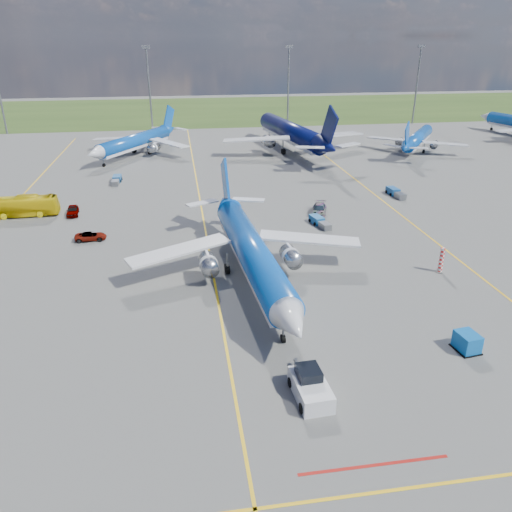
{
  "coord_description": "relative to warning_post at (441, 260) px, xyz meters",
  "views": [
    {
      "loc": [
        -3.1,
        -40.21,
        25.09
      ],
      "look_at": [
        4.27,
        6.89,
        4.0
      ],
      "focal_mm": 35.0,
      "sensor_mm": 36.0,
      "label": 1
    }
  ],
  "objects": [
    {
      "name": "ground",
      "position": [
        -26.0,
        -8.0,
        -1.5
      ],
      "size": [
        400.0,
        400.0,
        0.0
      ],
      "primitive_type": "plane",
      "color": "#5A5A58",
      "rests_on": "ground"
    },
    {
      "name": "grass_strip",
      "position": [
        -26.0,
        142.0,
        -1.5
      ],
      "size": [
        400.0,
        80.0,
        0.01
      ],
      "primitive_type": "cube",
      "color": "#2D4719",
      "rests_on": "ground"
    },
    {
      "name": "taxiway_lines",
      "position": [
        -25.83,
        19.7,
        -1.49
      ],
      "size": [
        60.25,
        160.0,
        0.02
      ],
      "color": "yellow",
      "rests_on": "ground"
    },
    {
      "name": "floodlight_masts",
      "position": [
        -16.0,
        102.0,
        11.06
      ],
      "size": [
        202.2,
        0.5,
        22.7
      ],
      "color": "slate",
      "rests_on": "ground"
    },
    {
      "name": "warning_post",
      "position": [
        0.0,
        0.0,
        0.0
      ],
      "size": [
        0.5,
        0.5,
        3.0
      ],
      "primitive_type": "cylinder",
      "color": "red",
      "rests_on": "ground"
    },
    {
      "name": "bg_jet_nnw",
      "position": [
        -38.61,
        68.31,
        -1.5
      ],
      "size": [
        40.99,
        43.89,
        9.2
      ],
      "primitive_type": null,
      "rotation": [
        0.0,
        0.0,
        -0.54
      ],
      "color": "#0C4BAD",
      "rests_on": "ground"
    },
    {
      "name": "bg_jet_n",
      "position": [
        -2.58,
        68.11,
        -1.5
      ],
      "size": [
        43.05,
        52.68,
        12.55
      ],
      "primitive_type": null,
      "rotation": [
        0.0,
        0.0,
        3.29
      ],
      "color": "#080E44",
      "rests_on": "ground"
    },
    {
      "name": "bg_jet_ne",
      "position": [
        27.2,
        63.52,
        -1.5
      ],
      "size": [
        39.12,
        40.83,
        8.51
      ],
      "primitive_type": null,
      "rotation": [
        0.0,
        0.0,
        2.51
      ],
      "color": "#0C4BAD",
      "rests_on": "ground"
    },
    {
      "name": "main_airliner",
      "position": [
        -21.83,
        1.22,
        -1.5
      ],
      "size": [
        31.64,
        40.01,
        9.95
      ],
      "primitive_type": null,
      "rotation": [
        0.0,
        0.0,
        0.07
      ],
      "color": "#0C4BAD",
      "rests_on": "ground"
    },
    {
      "name": "pushback_tug",
      "position": [
        -20.36,
        -18.82,
        -0.63
      ],
      "size": [
        2.63,
        6.43,
        2.16
      ],
      "rotation": [
        0.0,
        0.0,
        0.06
      ],
      "color": "silver",
      "rests_on": "ground"
    },
    {
      "name": "uld_container",
      "position": [
        -5.39,
        -15.03,
        -0.68
      ],
      "size": [
        1.91,
        2.26,
        1.64
      ],
      "primitive_type": "cube",
      "rotation": [
        0.0,
        0.0,
        0.14
      ],
      "color": "#0C5DB1",
      "rests_on": "ground"
    },
    {
      "name": "apron_bus",
      "position": [
        -53.23,
        28.14,
        0.06
      ],
      "size": [
        11.24,
        2.93,
        3.11
      ],
      "primitive_type": "imported",
      "rotation": [
        0.0,
        0.0,
        1.6
      ],
      "color": "yellow",
      "rests_on": "ground"
    },
    {
      "name": "service_car_a",
      "position": [
        -45.58,
        27.53,
        -0.79
      ],
      "size": [
        2.08,
        4.3,
        1.41
      ],
      "primitive_type": "imported",
      "rotation": [
        0.0,
        0.0,
        0.1
      ],
      "color": "#999999",
      "rests_on": "ground"
    },
    {
      "name": "service_car_b",
      "position": [
        -41.37,
        16.43,
        -0.93
      ],
      "size": [
        4.19,
        2.13,
        1.13
      ],
      "primitive_type": "imported",
      "rotation": [
        0.0,
        0.0,
        1.63
      ],
      "color": "#999999",
      "rests_on": "ground"
    },
    {
      "name": "service_car_c",
      "position": [
        -8.32,
        22.06,
        -0.75
      ],
      "size": [
        3.68,
        5.56,
        1.5
      ],
      "primitive_type": "imported",
      "rotation": [
        0.0,
        0.0,
        -0.34
      ],
      "color": "#999999",
      "rests_on": "ground"
    },
    {
      "name": "baggage_tug_w",
      "position": [
        -9.55,
        17.31,
        -1.0
      ],
      "size": [
        2.28,
        4.95,
        1.08
      ],
      "rotation": [
        0.0,
        0.0,
        0.22
      ],
      "color": "#1A5D9D",
      "rests_on": "ground"
    },
    {
      "name": "baggage_tug_c",
      "position": [
        -40.79,
        45.28,
        -0.98
      ],
      "size": [
        1.5,
        5.01,
        1.12
      ],
      "rotation": [
        0.0,
        0.0,
        -0.03
      ],
      "color": "#174F8B",
      "rests_on": "ground"
    },
    {
      "name": "baggage_tug_e",
      "position": [
        7.15,
        29.35,
        -0.96
      ],
      "size": [
        1.71,
        5.18,
        1.15
      ],
      "rotation": [
        0.0,
        0.0,
        0.07
      ],
      "color": "#184F91",
      "rests_on": "ground"
    }
  ]
}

